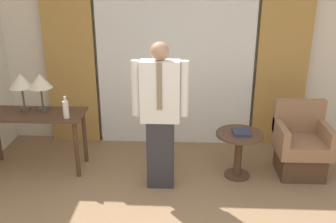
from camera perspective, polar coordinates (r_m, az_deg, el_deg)
wall_back at (r=5.12m, az=1.15°, el=9.93°), size 10.00×0.06×2.70m
curtain_sheer_center at (r=5.01m, az=1.11°, el=8.98°), size 2.08×0.06×2.58m
curtain_drape_left at (r=5.24m, az=-14.79°, el=8.82°), size 0.67×0.06×2.58m
curtain_drape_right at (r=5.17m, az=17.19°, el=8.45°), size 0.67×0.06×2.58m
desk at (r=4.74m, az=-19.92°, el=-1.51°), size 1.24×0.49×0.73m
table_lamp_left at (r=4.72m, az=-21.50°, el=4.22°), size 0.28×0.28×0.45m
table_lamp_right at (r=4.63m, az=-18.92°, el=4.25°), size 0.28×0.28×0.45m
bottle_near_edge at (r=4.39m, az=-15.31°, el=0.35°), size 0.07×0.07×0.26m
person at (r=3.97m, az=-1.19°, el=-0.05°), size 0.60×0.20×1.64m
armchair at (r=4.73m, az=19.53°, el=-5.16°), size 0.60×0.57×0.86m
side_table at (r=4.45m, az=10.73°, el=-5.37°), size 0.55×0.55×0.55m
book at (r=4.37m, az=11.12°, el=-3.10°), size 0.20×0.21×0.03m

